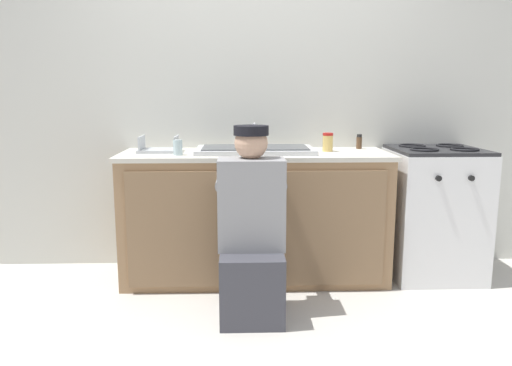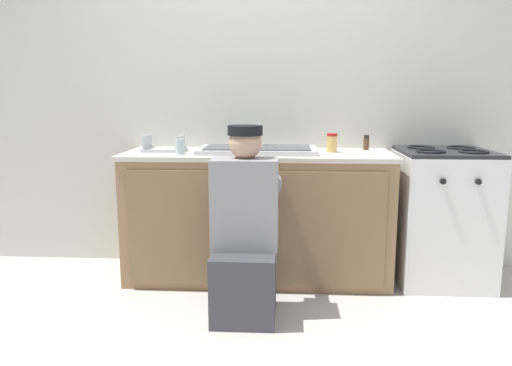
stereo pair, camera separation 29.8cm
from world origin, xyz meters
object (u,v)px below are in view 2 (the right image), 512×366
object	(u,v)px
sink_double_basin	(258,149)
plumber_person	(245,238)
dish_rack_tray	(164,147)
water_glass	(180,147)
stove_range	(442,216)
condiment_jar	(332,143)
spice_bottle_pepper	(366,143)

from	to	relation	value
sink_double_basin	plumber_person	xyz separation A→B (m)	(-0.04, -0.63, -0.44)
dish_rack_tray	water_glass	bearing A→B (deg)	-50.62
stove_range	plumber_person	distance (m)	1.44
plumber_person	condiment_jar	bearing A→B (deg)	50.54
sink_double_basin	dish_rack_tray	size ratio (longest dim) A/B	2.86
sink_double_basin	stove_range	xyz separation A→B (m)	(1.26, -0.00, -0.45)
condiment_jar	spice_bottle_pepper	world-z (taller)	condiment_jar
water_glass	dish_rack_tray	world-z (taller)	dish_rack_tray
condiment_jar	spice_bottle_pepper	bearing A→B (deg)	31.16
sink_double_basin	condiment_jar	size ratio (longest dim) A/B	6.25
sink_double_basin	dish_rack_tray	world-z (taller)	sink_double_basin
sink_double_basin	plumber_person	size ratio (longest dim) A/B	0.72
plumber_person	dish_rack_tray	xyz separation A→B (m)	(-0.62, 0.66, 0.45)
stove_range	dish_rack_tray	bearing A→B (deg)	178.82
sink_double_basin	dish_rack_tray	bearing A→B (deg)	176.74
water_glass	spice_bottle_pepper	bearing A→B (deg)	14.72
plumber_person	spice_bottle_pepper	world-z (taller)	plumber_person
condiment_jar	dish_rack_tray	distance (m)	1.16
spice_bottle_pepper	plumber_person	bearing A→B (deg)	-134.44
spice_bottle_pepper	dish_rack_tray	world-z (taller)	dish_rack_tray
stove_range	water_glass	distance (m)	1.84
plumber_person	spice_bottle_pepper	distance (m)	1.24
plumber_person	water_glass	bearing A→B (deg)	134.10
spice_bottle_pepper	dish_rack_tray	size ratio (longest dim) A/B	0.37
stove_range	water_glass	bearing A→B (deg)	-175.42
stove_range	water_glass	xyz separation A→B (m)	(-1.77, -0.14, 0.48)
plumber_person	dish_rack_tray	size ratio (longest dim) A/B	3.94
spice_bottle_pepper	sink_double_basin	bearing A→B (deg)	-166.03
plumber_person	stove_range	bearing A→B (deg)	25.63
water_glass	stove_range	bearing A→B (deg)	4.58
sink_double_basin	water_glass	size ratio (longest dim) A/B	8.00
condiment_jar	stove_range	bearing A→B (deg)	-2.77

